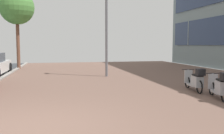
{
  "coord_description": "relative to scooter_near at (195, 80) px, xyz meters",
  "views": [
    {
      "loc": [
        0.54,
        -5.4,
        1.81
      ],
      "look_at": [
        2.12,
        1.67,
        1.15
      ],
      "focal_mm": 39.25,
      "sensor_mm": 36.0,
      "label": 1
    }
  ],
  "objects": [
    {
      "name": "scooter_mid",
      "position": [
        0.01,
        -1.46,
        0.01
      ],
      "size": [
        0.76,
        1.67,
        0.97
      ],
      "color": "black",
      "rests_on": "ground"
    },
    {
      "name": "ground",
      "position": [
        -4.32,
        -3.06,
        -0.46
      ],
      "size": [
        21.0,
        40.0,
        0.13
      ],
      "color": "#262B31"
    },
    {
      "name": "scooter_near",
      "position": [
        0.0,
        0.0,
        0.0
      ],
      "size": [
        0.63,
        1.78,
        0.95
      ],
      "color": "black",
      "rests_on": "ground"
    },
    {
      "name": "street_tree",
      "position": [
        -8.09,
        11.22,
        4.13
      ],
      "size": [
        2.55,
        2.55,
        5.87
      ],
      "color": "brown",
      "rests_on": "ground"
    },
    {
      "name": "lamp_post",
      "position": [
        -2.47,
        5.2,
        2.89
      ],
      "size": [
        0.2,
        0.52,
        5.99
      ],
      "color": "slate",
      "rests_on": "ground"
    }
  ]
}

